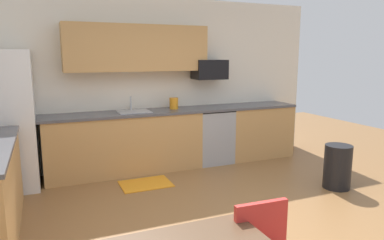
{
  "coord_description": "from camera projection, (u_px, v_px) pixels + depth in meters",
  "views": [
    {
      "loc": [
        -1.68,
        -2.99,
        1.78
      ],
      "look_at": [
        0.0,
        1.0,
        1.0
      ],
      "focal_mm": 33.22,
      "sensor_mm": 36.0,
      "label": 1
    }
  ],
  "objects": [
    {
      "name": "upper_cabinets_back",
      "position": [
        138.0,
        48.0,
        5.42
      ],
      "size": [
        2.2,
        0.34,
        0.7
      ],
      "primitive_type": "cube",
      "color": "tan"
    },
    {
      "name": "cabinet_run_back",
      "position": [
        125.0,
        144.0,
        5.46
      ],
      "size": [
        2.36,
        0.6,
        0.9
      ],
      "primitive_type": "cube",
      "color": "tan",
      "rests_on": "ground"
    },
    {
      "name": "kettle",
      "position": [
        174.0,
        104.0,
        5.71
      ],
      "size": [
        0.14,
        0.14,
        0.2
      ],
      "primitive_type": "cylinder",
      "color": "orange",
      "rests_on": "countertop_back"
    },
    {
      "name": "refrigerator",
      "position": [
        4.0,
        121.0,
        4.68
      ],
      "size": [
        0.76,
        0.7,
        1.87
      ],
      "primitive_type": "cube",
      "color": "white",
      "rests_on": "ground"
    },
    {
      "name": "countertop_back",
      "position": [
        160.0,
        111.0,
        5.59
      ],
      "size": [
        4.8,
        0.64,
        0.04
      ],
      "primitive_type": "cube",
      "color": "#4C4C51",
      "rests_on": "cabinet_run_back"
    },
    {
      "name": "ground_plane",
      "position": [
        230.0,
        231.0,
        3.67
      ],
      "size": [
        12.0,
        12.0,
        0.0
      ],
      "primitive_type": "plane",
      "color": "olive"
    },
    {
      "name": "oven_range",
      "position": [
        211.0,
        135.0,
        6.02
      ],
      "size": [
        0.6,
        0.6,
        0.91
      ],
      "color": "#999BA0",
      "rests_on": "ground"
    },
    {
      "name": "cabinet_run_back_right",
      "position": [
        256.0,
        131.0,
        6.36
      ],
      "size": [
        1.19,
        0.6,
        0.9
      ],
      "primitive_type": "cube",
      "color": "tan",
      "rests_on": "ground"
    },
    {
      "name": "trash_bin",
      "position": [
        337.0,
        167.0,
        4.82
      ],
      "size": [
        0.36,
        0.36,
        0.6
      ],
      "primitive_type": "cylinder",
      "color": "black",
      "rests_on": "ground"
    },
    {
      "name": "microwave",
      "position": [
        209.0,
        70.0,
        5.91
      ],
      "size": [
        0.54,
        0.36,
        0.32
      ],
      "primitive_type": "cube",
      "color": "black"
    },
    {
      "name": "sink_basin",
      "position": [
        134.0,
        116.0,
        5.44
      ],
      "size": [
        0.48,
        0.4,
        0.14
      ],
      "primitive_type": "cube",
      "color": "#A5A8AD",
      "rests_on": "countertop_back"
    },
    {
      "name": "sink_faucet",
      "position": [
        131.0,
        104.0,
        5.57
      ],
      "size": [
        0.02,
        0.02,
        0.24
      ],
      "primitive_type": "cylinder",
      "color": "#B2B5BA",
      "rests_on": "countertop_back"
    },
    {
      "name": "floor_mat",
      "position": [
        146.0,
        184.0,
        5.0
      ],
      "size": [
        0.7,
        0.5,
        0.01
      ],
      "primitive_type": "cube",
      "color": "orange",
      "rests_on": "ground"
    },
    {
      "name": "wall_back",
      "position": [
        153.0,
        83.0,
        5.83
      ],
      "size": [
        5.8,
        0.1,
        2.7
      ],
      "primitive_type": "cube",
      "color": "silver",
      "rests_on": "ground"
    }
  ]
}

